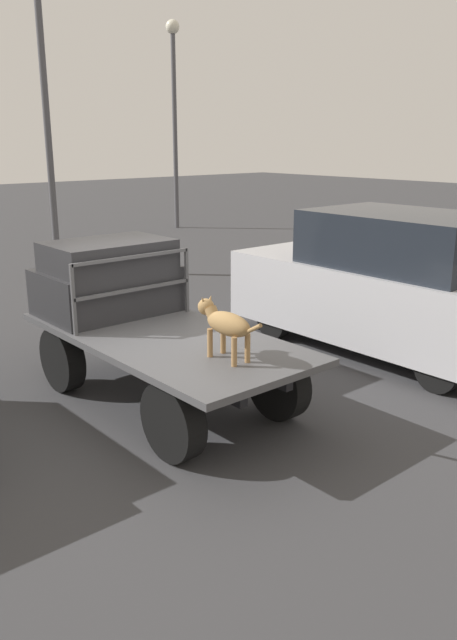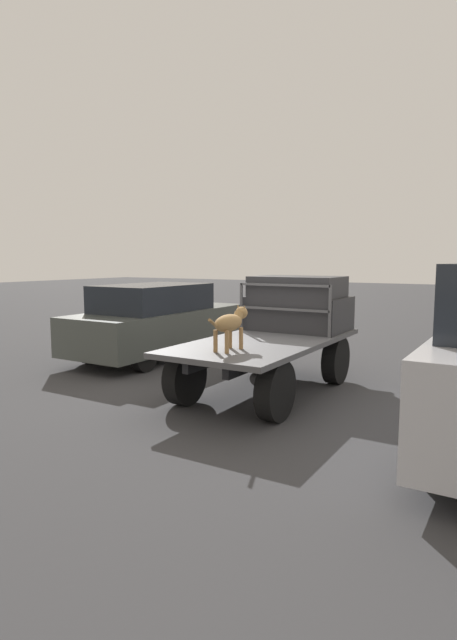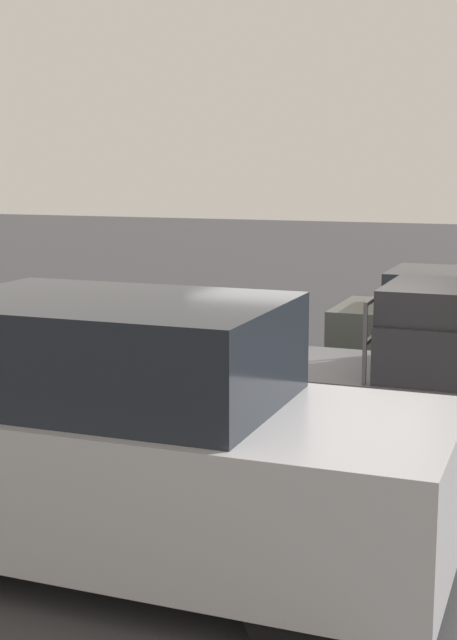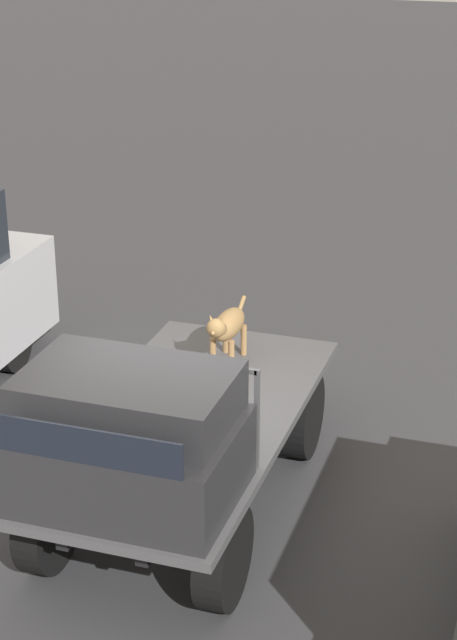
{
  "view_description": "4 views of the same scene",
  "coord_description": "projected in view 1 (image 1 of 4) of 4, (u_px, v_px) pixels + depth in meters",
  "views": [
    {
      "loc": [
        -5.93,
        4.07,
        3.14
      ],
      "look_at": [
        -1.2,
        -0.0,
        1.33
      ],
      "focal_mm": 35.0,
      "sensor_mm": 36.0,
      "label": 1
    },
    {
      "loc": [
        -7.14,
        -3.59,
        2.17
      ],
      "look_at": [
        -1.2,
        -0.0,
        1.33
      ],
      "focal_mm": 28.0,
      "sensor_mm": 36.0,
      "label": 2
    },
    {
      "loc": [
        2.5,
        -9.76,
        3.14
      ],
      "look_at": [
        -1.2,
        -0.0,
        1.33
      ],
      "focal_mm": 50.0,
      "sensor_mm": 36.0,
      "label": 3
    },
    {
      "loc": [
        7.72,
        2.93,
        5.32
      ],
      "look_at": [
        -1.2,
        -0.0,
        1.33
      ],
      "focal_mm": 60.0,
      "sensor_mm": 36.0,
      "label": 4
    }
  ],
  "objects": [
    {
      "name": "parked_pickup_far",
      "position": [
        390.0,
        285.0,
        9.38
      ],
      "size": [
        4.83,
        2.05,
        2.13
      ],
      "rotation": [
        0.0,
        0.0,
        0.17
      ],
      "color": "black",
      "rests_on": "ground"
    },
    {
      "name": "light_pole_near",
      "position": [
        42.0,
        59.0,
        13.98
      ],
      "size": [
        0.55,
        0.55,
        6.83
      ],
      "color": "#4C4C51",
      "rests_on": "ground"
    },
    {
      "name": "light_pole_far",
      "position": [
        174.0,
        94.0,
        21.79
      ],
      "size": [
        0.47,
        0.47,
        7.06
      ],
      "color": "#4C4C51",
      "rests_on": "ground"
    },
    {
      "name": "dog",
      "position": [
        225.0,
        323.0,
        6.56
      ],
      "size": [
        1.0,
        0.25,
        0.63
      ],
      "rotation": [
        0.0,
        0.0,
        -0.21
      ],
      "color": "#9E7547",
      "rests_on": "flatbed_truck"
    },
    {
      "name": "truck_cab",
      "position": [
        107.0,
        279.0,
        8.29
      ],
      "size": [
        1.22,
        1.7,
        0.98
      ],
      "color": "#28282B",
      "rests_on": "flatbed_truck"
    },
    {
      "name": "flatbed_truck",
      "position": [
        164.0,
        355.0,
        7.56
      ],
      "size": [
        3.92,
        1.82,
        0.89
      ],
      "color": "black",
      "rests_on": "ground"
    },
    {
      "name": "ground_plane",
      "position": [
        165.0,
        402.0,
        7.74
      ],
      "size": [
        80.0,
        80.0,
        0.0
      ],
      "primitive_type": "plane",
      "color": "#38383A"
    },
    {
      "name": "truck_headboard",
      "position": [
        133.0,
        279.0,
        7.79
      ],
      "size": [
        0.04,
        1.7,
        0.87
      ],
      "color": "#4C4C4F",
      "rests_on": "flatbed_truck"
    }
  ]
}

